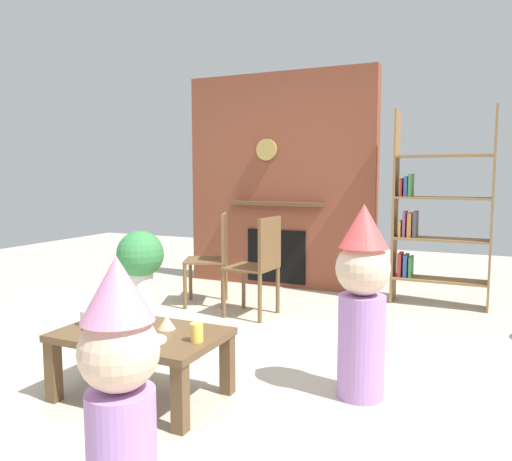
% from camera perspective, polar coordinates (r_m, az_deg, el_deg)
% --- Properties ---
extents(ground_plane, '(12.00, 12.00, 0.00)m').
position_cam_1_polar(ground_plane, '(3.45, -5.22, -15.34)').
color(ground_plane, '#BCB29E').
extents(brick_fireplace_feature, '(2.20, 0.28, 2.40)m').
position_cam_1_polar(brick_fireplace_feature, '(5.80, 2.67, 5.48)').
color(brick_fireplace_feature, brown).
rests_on(brick_fireplace_feature, ground_plane).
extents(bookshelf, '(0.90, 0.28, 1.90)m').
position_cam_1_polar(bookshelf, '(5.22, 19.24, 1.44)').
color(bookshelf, olive).
rests_on(bookshelf, ground_plane).
extents(coffee_table, '(0.93, 0.59, 0.39)m').
position_cam_1_polar(coffee_table, '(3.03, -12.75, -12.16)').
color(coffee_table, brown).
rests_on(coffee_table, ground_plane).
extents(paper_cup_near_left, '(0.07, 0.07, 0.10)m').
position_cam_1_polar(paper_cup_near_left, '(3.07, -17.71, -9.83)').
color(paper_cup_near_left, '#E5666B').
rests_on(paper_cup_near_left, coffee_table).
extents(paper_cup_near_right, '(0.07, 0.07, 0.10)m').
position_cam_1_polar(paper_cup_near_right, '(2.77, -6.66, -11.29)').
color(paper_cup_near_right, '#F2CC4C').
rests_on(paper_cup_near_right, coffee_table).
extents(paper_cup_center, '(0.07, 0.07, 0.09)m').
position_cam_1_polar(paper_cup_center, '(3.20, -18.48, -9.27)').
color(paper_cup_center, silver).
rests_on(paper_cup_center, coffee_table).
extents(paper_cup_far_left, '(0.07, 0.07, 0.10)m').
position_cam_1_polar(paper_cup_far_left, '(2.93, -13.68, -10.36)').
color(paper_cup_far_left, '#E5666B').
rests_on(paper_cup_far_left, coffee_table).
extents(paper_cup_far_right, '(0.08, 0.08, 0.10)m').
position_cam_1_polar(paper_cup_far_right, '(3.14, -16.80, -9.40)').
color(paper_cup_far_right, '#8CD18C').
rests_on(paper_cup_far_right, coffee_table).
extents(paper_plate_front, '(0.16, 0.16, 0.01)m').
position_cam_1_polar(paper_plate_front, '(3.21, -13.87, -9.78)').
color(paper_plate_front, white).
rests_on(paper_plate_front, coffee_table).
extents(paper_plate_rear, '(0.20, 0.20, 0.01)m').
position_cam_1_polar(paper_plate_rear, '(2.83, -12.00, -11.93)').
color(paper_plate_rear, white).
rests_on(paper_plate_rear, coffee_table).
extents(birthday_cake_slice, '(0.10, 0.10, 0.08)m').
position_cam_1_polar(birthday_cake_slice, '(3.01, -9.98, -10.09)').
color(birthday_cake_slice, '#EAC68C').
rests_on(birthday_cake_slice, coffee_table).
extents(table_fork, '(0.10, 0.13, 0.01)m').
position_cam_1_polar(table_fork, '(3.05, -15.12, -10.71)').
color(table_fork, silver).
rests_on(table_fork, coffee_table).
extents(child_with_cone_hat, '(0.28, 0.28, 1.00)m').
position_cam_1_polar(child_with_cone_hat, '(1.88, -14.99, -17.13)').
color(child_with_cone_hat, '#B27FCC').
rests_on(child_with_cone_hat, ground_plane).
extents(child_in_pink, '(0.31, 0.31, 1.11)m').
position_cam_1_polar(child_in_pink, '(2.95, 11.83, -7.26)').
color(child_in_pink, '#B27FCC').
rests_on(child_in_pink, ground_plane).
extents(dining_chair_left, '(0.53, 0.53, 0.90)m').
position_cam_1_polar(dining_chair_left, '(4.98, -4.60, -2.54)').
color(dining_chair_left, brown).
rests_on(dining_chair_left, ground_plane).
extents(dining_chair_middle, '(0.42, 0.42, 0.90)m').
position_cam_1_polar(dining_chair_middle, '(4.53, 0.49, -3.39)').
color(dining_chair_middle, brown).
rests_on(dining_chair_middle, ground_plane).
extents(potted_plant_short, '(0.50, 0.50, 0.68)m').
position_cam_1_polar(potted_plant_short, '(5.57, -12.84, -2.93)').
color(potted_plant_short, beige).
rests_on(potted_plant_short, ground_plane).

